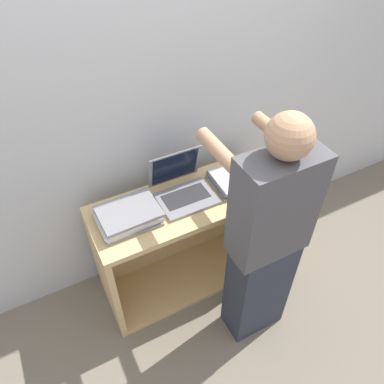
{
  "coord_description": "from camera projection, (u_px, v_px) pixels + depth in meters",
  "views": [
    {
      "loc": [
        -0.69,
        -1.17,
        2.28
      ],
      "look_at": [
        0.0,
        0.16,
        0.88
      ],
      "focal_mm": 35.0,
      "sensor_mm": 36.0,
      "label": 1
    }
  ],
  "objects": [
    {
      "name": "laptop_open",
      "position": [
        183.0,
        188.0,
        2.17
      ],
      "size": [
        0.32,
        0.31,
        0.26
      ],
      "color": "gray",
      "rests_on": "cart"
    },
    {
      "name": "laptop_stack_left",
      "position": [
        128.0,
        216.0,
        2.03
      ],
      "size": [
        0.34,
        0.26,
        0.08
      ],
      "color": "gray",
      "rests_on": "cart"
    },
    {
      "name": "person",
      "position": [
        266.0,
        243.0,
        1.94
      ],
      "size": [
        0.4,
        0.52,
        1.54
      ],
      "color": "#2D3342",
      "rests_on": "ground_plane"
    },
    {
      "name": "ground_plane",
      "position": [
        203.0,
        300.0,
        2.55
      ],
      "size": [
        12.0,
        12.0,
        0.0
      ],
      "primitive_type": "plane",
      "color": "#756B5B"
    },
    {
      "name": "cart",
      "position": [
        183.0,
        235.0,
        2.47
      ],
      "size": [
        1.14,
        0.45,
        0.76
      ],
      "color": "tan",
      "rests_on": "ground_plane"
    },
    {
      "name": "wall_back",
      "position": [
        159.0,
        107.0,
        2.09
      ],
      "size": [
        8.0,
        0.05,
        2.4
      ],
      "color": "silver",
      "rests_on": "ground_plane"
    },
    {
      "name": "laptop_stack_right",
      "position": [
        239.0,
        178.0,
        2.27
      ],
      "size": [
        0.35,
        0.26,
        0.06
      ],
      "color": "gray",
      "rests_on": "cart"
    }
  ]
}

